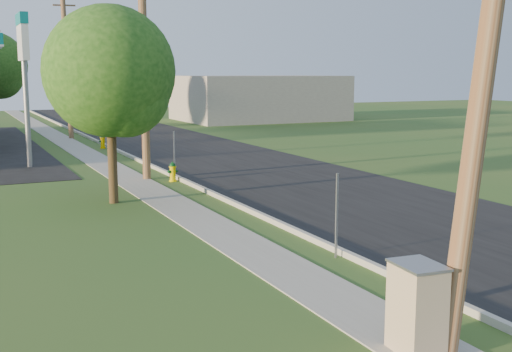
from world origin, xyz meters
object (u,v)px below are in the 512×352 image
Objects in this scene: utility_pole_mid at (144,55)px; utility_cabinet at (417,309)px; hydrant_near at (436,288)px; hydrant_far at (103,141)px; price_pylon at (23,46)px; tree_verge at (113,77)px; utility_pole_near at (489,35)px; hydrant_mid at (173,172)px; utility_pole_far at (67,64)px.

utility_pole_mid is 6.82× the size of utility_cabinet.
hydrant_near is 0.88× the size of hydrant_far.
utility_cabinet is at bearing -139.14° from hydrant_near.
price_pylon is 9.98m from tree_verge.
tree_verge is at bearing -100.61° from hydrant_far.
utility_pole_near is 4.18m from utility_cabinet.
hydrant_far is (4.62, 6.02, -5.04)m from price_pylon.
hydrant_mid is (0.78, -0.98, -4.57)m from utility_pole_mid.
tree_verge is at bearing -80.30° from price_pylon.
price_pylon is (-3.90, 23.50, 0.63)m from utility_pole_near.
tree_verge reaches higher than hydrant_near.
hydrant_far is at bearing 88.59° from utility_pole_near.
price_pylon is (-3.90, -12.50, 0.63)m from utility_pole_far.
tree_verge is 16.48m from hydrant_far.
utility_pole_far is (-0.00, 36.00, 0.00)m from utility_pole_near.
hydrant_far is at bearing 52.46° from price_pylon.
utility_pole_far is 19.50m from hydrant_mid.
utility_pole_mid reaches higher than hydrant_far.
utility_pole_near is 18.00m from utility_pole_mid.
tree_verge is (-2.23, 13.74, -0.66)m from utility_pole_near.
tree_verge is at bearing 99.22° from utility_pole_near.
hydrant_mid is (0.78, 17.02, -4.42)m from utility_pole_near.
hydrant_mid is at bearing 87.38° from utility_pole_near.
utility_pole_far is 13.11m from price_pylon.
tree_verge is at bearing 104.14° from hydrant_near.
utility_pole_mid is (-0.00, 18.00, 0.15)m from utility_pole_near.
utility_cabinet reaches higher than hydrant_near.
utility_pole_mid is at bearing 62.35° from tree_verge.
price_pylon is at bearing 99.70° from tree_verge.
utility_pole_near is 1.00× the size of utility_pole_far.
price_pylon is 23.88m from utility_cabinet.
utility_pole_far is at bearing 88.62° from utility_cabinet.
hydrant_near is 27.80m from hydrant_far.
utility_pole_near reaches higher than hydrant_near.
utility_pole_mid is 1.52× the size of tree_verge.
utility_pole_mid is 12.41m from hydrant_far.
utility_pole_mid reaches higher than tree_verge.
utility_pole_near is at bearing -91.41° from hydrant_far.
hydrant_near is at bearing -89.93° from hydrant_mid.
price_pylon is at bearing 102.17° from hydrant_near.
hydrant_mid reaches higher than hydrant_near.
price_pylon is 9.11m from hydrant_far.
hydrant_mid is (3.01, 3.28, -3.76)m from tree_verge.
price_pylon is at bearing -127.54° from hydrant_far.
utility_pole_near is 0.97× the size of utility_pole_mid.
hydrant_near is (3.03, -12.02, -3.80)m from tree_verge.
hydrant_far is at bearing -83.62° from utility_pole_far.
hydrant_mid is 0.55× the size of utility_cabinet.
utility_cabinet is (3.04, -23.22, -4.71)m from price_pylon.
price_pylon is at bearing 125.34° from utility_pole_mid.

